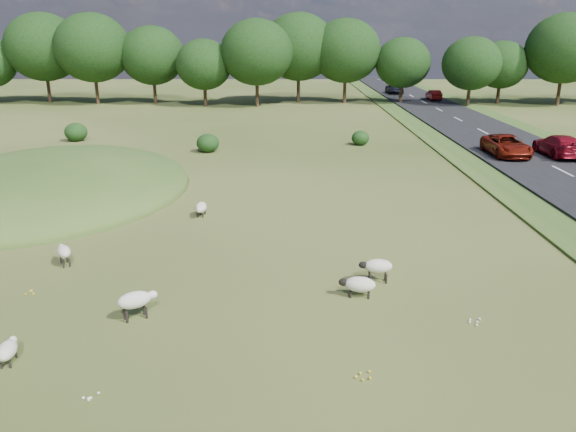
# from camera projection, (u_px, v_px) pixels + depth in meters

# --- Properties ---
(ground) EXTENTS (160.00, 160.00, 0.00)m
(ground) POSITION_uv_depth(u_px,v_px,m) (261.00, 161.00, 40.72)
(ground) COLOR #2F4716
(ground) RESTS_ON ground
(mound) EXTENTS (16.00, 20.00, 4.00)m
(mound) POSITION_uv_depth(u_px,v_px,m) (52.00, 190.00, 33.14)
(mound) COLOR #33561E
(mound) RESTS_ON ground
(road) EXTENTS (8.00, 150.00, 0.25)m
(road) POSITION_uv_depth(u_px,v_px,m) (490.00, 136.00, 50.14)
(road) COLOR black
(road) RESTS_ON ground
(treeline) EXTENTS (96.28, 14.66, 11.70)m
(treeline) POSITION_uv_depth(u_px,v_px,m) (266.00, 53.00, 72.42)
(treeline) COLOR black
(treeline) RESTS_ON ground
(shrubs) EXTENTS (26.03, 6.62, 1.57)m
(shrubs) POSITION_uv_depth(u_px,v_px,m) (177.00, 137.00, 46.40)
(shrubs) COLOR black
(shrubs) RESTS_ON ground
(sheep_0) EXTENTS (1.34, 0.73, 0.75)m
(sheep_0) POSITION_uv_depth(u_px,v_px,m) (359.00, 284.00, 19.52)
(sheep_0) COLOR beige
(sheep_0) RESTS_ON ground
(sheep_1) EXTENTS (0.90, 1.15, 0.81)m
(sheep_1) POSITION_uv_depth(u_px,v_px,m) (64.00, 251.00, 22.22)
(sheep_1) COLOR beige
(sheep_1) RESTS_ON ground
(sheep_2) EXTENTS (1.33, 1.04, 0.95)m
(sheep_2) POSITION_uv_depth(u_px,v_px,m) (136.00, 300.00, 17.94)
(sheep_2) COLOR beige
(sheep_2) RESTS_ON ground
(sheep_3) EXTENTS (0.61, 1.13, 0.64)m
(sheep_3) POSITION_uv_depth(u_px,v_px,m) (8.00, 350.00, 15.59)
(sheep_3) COLOR beige
(sheep_3) RESTS_ON ground
(sheep_4) EXTENTS (1.25, 0.57, 0.90)m
(sheep_4) POSITION_uv_depth(u_px,v_px,m) (377.00, 266.00, 20.64)
(sheep_4) COLOR beige
(sheep_4) RESTS_ON ground
(sheep_5) EXTENTS (0.59, 1.24, 0.71)m
(sheep_5) POSITION_uv_depth(u_px,v_px,m) (201.00, 208.00, 28.28)
(sheep_5) COLOR beige
(sheep_5) RESTS_ON ground
(car_2) EXTENTS (2.16, 5.32, 1.55)m
(car_2) POSITION_uv_depth(u_px,v_px,m) (559.00, 145.00, 41.23)
(car_2) COLOR maroon
(car_2) RESTS_ON road
(car_3) EXTENTS (1.41, 4.05, 1.33)m
(car_3) POSITION_uv_depth(u_px,v_px,m) (434.00, 95.00, 77.07)
(car_3) COLOR maroon
(car_3) RESTS_ON road
(car_4) EXTENTS (2.46, 5.34, 1.48)m
(car_4) POSITION_uv_depth(u_px,v_px,m) (507.00, 145.00, 41.39)
(car_4) COLOR maroon
(car_4) RESTS_ON road
(car_5) EXTENTS (2.23, 4.84, 1.34)m
(car_5) POSITION_uv_depth(u_px,v_px,m) (395.00, 89.00, 85.54)
(car_5) COLOR black
(car_5) RESTS_ON road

